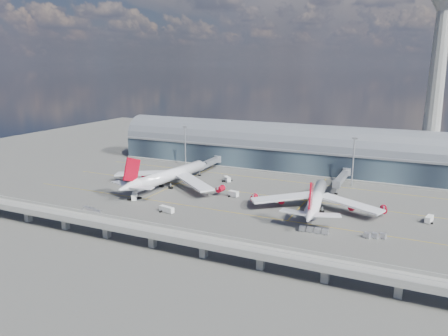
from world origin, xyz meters
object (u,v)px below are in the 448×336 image
at_px(cargo_train_0, 92,211).
at_px(floodlight_mast_right, 353,160).
at_px(service_truck_3, 429,219).
at_px(airliner_right, 316,200).
at_px(airliner_left, 168,176).
at_px(service_truck_2, 167,209).
at_px(control_tower, 436,85).
at_px(service_truck_0, 134,196).
at_px(cargo_train_2, 375,236).
at_px(service_truck_4, 278,199).
at_px(service_truck_5, 227,179).
at_px(cargo_train_1, 314,230).
at_px(service_truck_1, 233,194).
at_px(floodlight_mast_left, 185,146).

bearing_deg(cargo_train_0, floodlight_mast_right, -60.27).
bearing_deg(cargo_train_0, service_truck_3, -84.09).
bearing_deg(airliner_right, airliner_left, 168.79).
height_order(airliner_left, cargo_train_0, airliner_left).
relative_size(airliner_left, service_truck_2, 9.21).
xyz_separation_m(control_tower, service_truck_0, (-123.87, -95.61, -50.13)).
relative_size(airliner_right, service_truck_0, 8.51).
relative_size(cargo_train_0, cargo_train_2, 1.35).
bearing_deg(airliner_right, service_truck_4, 157.55).
bearing_deg(airliner_left, control_tower, 37.89).
xyz_separation_m(service_truck_3, cargo_train_0, (-131.17, -48.34, -0.39)).
relative_size(service_truck_5, cargo_train_0, 0.49).
bearing_deg(airliner_right, service_truck_2, -160.69).
height_order(control_tower, cargo_train_1, control_tower).
bearing_deg(service_truck_5, cargo_train_1, -88.30).
bearing_deg(cargo_train_1, control_tower, -18.66).
distance_m(control_tower, service_truck_5, 119.82).
bearing_deg(service_truck_2, cargo_train_0, 128.94).
bearing_deg(service_truck_4, airliner_left, 163.97).
bearing_deg(service_truck_3, floodlight_mast_right, 144.92).
bearing_deg(cargo_train_0, service_truck_5, -38.10).
distance_m(airliner_right, service_truck_1, 40.86).
relative_size(service_truck_4, cargo_train_1, 0.44).
xyz_separation_m(floodlight_mast_left, service_truck_0, (11.13, -67.61, -12.12)).
bearing_deg(airliner_left, floodlight_mast_right, 34.02).
xyz_separation_m(airliner_left, cargo_train_1, (83.73, -30.49, -5.02)).
xyz_separation_m(floodlight_mast_right, service_truck_5, (-62.67, -19.90, -12.24)).
relative_size(control_tower, floodlight_mast_left, 4.01).
bearing_deg(service_truck_4, service_truck_1, 167.73).
height_order(control_tower, service_truck_4, control_tower).
bearing_deg(service_truck_4, service_truck_5, 131.61).
bearing_deg(cargo_train_0, service_truck_2, -78.43).
distance_m(floodlight_mast_left, service_truck_2, 85.35).
height_order(floodlight_mast_right, cargo_train_2, floodlight_mast_right).
height_order(airliner_right, cargo_train_0, airliner_right).
relative_size(service_truck_1, cargo_train_2, 0.64).
bearing_deg(cargo_train_2, cargo_train_1, 120.55).
distance_m(service_truck_1, service_truck_2, 36.84).
bearing_deg(floodlight_mast_right, service_truck_1, -137.49).
bearing_deg(service_truck_4, cargo_train_2, -46.05).
bearing_deg(service_truck_0, service_truck_1, -2.72).
xyz_separation_m(airliner_right, service_truck_5, (-55.02, 27.80, -3.65)).
bearing_deg(service_truck_0, airliner_left, 50.64).
bearing_deg(cargo_train_2, airliner_left, 95.55).
height_order(airliner_left, service_truck_0, airliner_left).
xyz_separation_m(airliner_right, service_truck_1, (-40.55, 3.51, -3.58)).
height_order(cargo_train_0, cargo_train_1, cargo_train_1).
height_order(service_truck_1, cargo_train_2, service_truck_1).
height_order(control_tower, cargo_train_2, control_tower).
distance_m(service_truck_2, cargo_train_0, 32.08).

